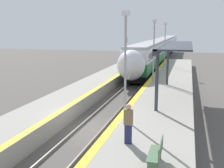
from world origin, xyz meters
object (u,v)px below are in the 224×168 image
at_px(platform_bench, 157,153).
at_px(lamppost_far, 165,42).
at_px(person_waiting, 128,123).
at_px(lamppost_near, 125,60).
at_px(railway_signal, 126,53).
at_px(lamppost_mid, 154,47).
at_px(train, 162,47).

relative_size(platform_bench, lamppost_far, 0.26).
distance_m(person_waiting, lamppost_near, 3.86).
height_order(platform_bench, lamppost_near, lamppost_near).
height_order(railway_signal, lamppost_mid, lamppost_mid).
bearing_deg(railway_signal, lamppost_near, -77.49).
relative_size(lamppost_near, lamppost_far, 1.00).
relative_size(train, lamppost_near, 11.50).
bearing_deg(platform_bench, lamppost_near, 115.33).
relative_size(lamppost_mid, lamppost_far, 1.00).
bearing_deg(platform_bench, lamppost_far, 94.46).
distance_m(lamppost_mid, lamppost_far, 11.72).
xyz_separation_m(train, lamppost_near, (2.16, -42.85, 1.89)).
relative_size(train, railway_signal, 13.33).
distance_m(railway_signal, lamppost_mid, 9.15).
bearing_deg(person_waiting, lamppost_mid, 93.17).
bearing_deg(lamppost_mid, person_waiting, -86.83).
height_order(person_waiting, railway_signal, railway_signal).
xyz_separation_m(person_waiting, lamppost_near, (-0.81, 2.98, 2.31)).
bearing_deg(lamppost_far, platform_bench, -85.54).
distance_m(platform_bench, lamppost_mid, 16.73).
bearing_deg(platform_bench, railway_signal, 105.10).
bearing_deg(lamppost_far, lamppost_mid, -90.00).
height_order(person_waiting, lamppost_far, lamppost_far).
bearing_deg(person_waiting, railway_signal, 102.88).
distance_m(train, railway_signal, 23.30).
xyz_separation_m(platform_bench, lamppost_far, (-2.19, 28.08, 2.72)).
bearing_deg(train, platform_bench, -84.76).
height_order(train, lamppost_far, lamppost_far).
bearing_deg(lamppost_near, train, 92.89).
bearing_deg(lamppost_near, railway_signal, 102.51).
relative_size(platform_bench, lamppost_mid, 0.26).
height_order(person_waiting, lamppost_near, lamppost_near).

